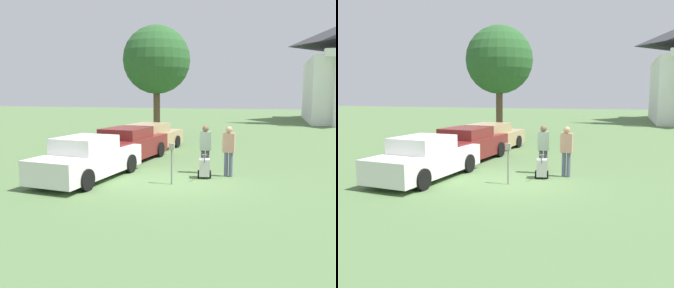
% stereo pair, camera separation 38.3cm
% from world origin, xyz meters
% --- Properties ---
extents(ground_plane, '(120.00, 120.00, 0.00)m').
position_xyz_m(ground_plane, '(0.00, 0.00, 0.00)').
color(ground_plane, '#517042').
extents(parked_car_white, '(2.32, 4.87, 1.51)m').
position_xyz_m(parked_car_white, '(-3.13, -0.31, 0.70)').
color(parked_car_white, silver).
rests_on(parked_car_white, ground_plane).
extents(parked_car_maroon, '(2.42, 4.86, 1.48)m').
position_xyz_m(parked_car_maroon, '(-3.13, 3.35, 0.70)').
color(parked_car_maroon, maroon).
rests_on(parked_car_maroon, ground_plane).
extents(parked_car_tan, '(2.42, 5.45, 1.43)m').
position_xyz_m(parked_car_tan, '(-3.13, 6.32, 0.67)').
color(parked_car_tan, tan).
rests_on(parked_car_tan, ground_plane).
extents(parking_meter, '(0.18, 0.09, 1.37)m').
position_xyz_m(parking_meter, '(-0.10, -0.29, 0.95)').
color(parking_meter, slate).
rests_on(parking_meter, ground_plane).
extents(person_worker, '(0.45, 0.29, 1.81)m').
position_xyz_m(person_worker, '(0.66, 1.69, 1.04)').
color(person_worker, '#3F3F47').
rests_on(person_worker, ground_plane).
extents(person_supervisor, '(0.43, 0.25, 1.82)m').
position_xyz_m(person_supervisor, '(1.56, 1.39, 1.05)').
color(person_supervisor, '#515670').
rests_on(person_supervisor, ground_plane).
extents(equipment_cart, '(0.51, 1.00, 1.00)m').
position_xyz_m(equipment_cart, '(0.77, 0.90, 0.39)').
color(equipment_cart, '#B2B2AD').
rests_on(equipment_cart, ground_plane).
extents(shade_tree, '(4.43, 4.43, 7.36)m').
position_xyz_m(shade_tree, '(-4.46, 11.88, 5.12)').
color(shade_tree, brown).
rests_on(shade_tree, ground_plane).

